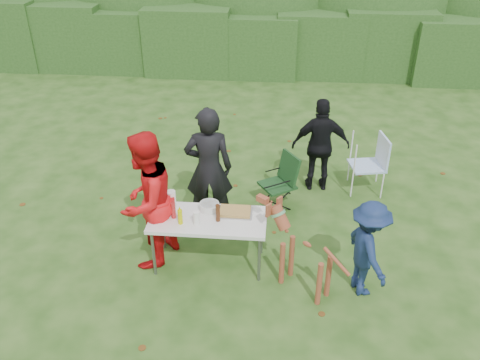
# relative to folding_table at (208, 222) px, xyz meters

# --- Properties ---
(ground) EXTENTS (80.00, 80.00, 0.00)m
(ground) POSITION_rel_folding_table_xyz_m (0.08, -0.10, -0.69)
(ground) COLOR #1E4211
(hedge_row) EXTENTS (22.00, 1.40, 1.70)m
(hedge_row) POSITION_rel_folding_table_xyz_m (0.08, 7.90, 0.16)
(hedge_row) COLOR #23471C
(hedge_row) RESTS_ON ground
(folding_table) EXTENTS (1.50, 0.70, 0.74)m
(folding_table) POSITION_rel_folding_table_xyz_m (0.00, 0.00, 0.00)
(folding_table) COLOR silver
(folding_table) RESTS_ON ground
(person_cook) EXTENTS (0.73, 0.52, 1.87)m
(person_cook) POSITION_rel_folding_table_xyz_m (-0.12, 0.95, 0.25)
(person_cook) COLOR black
(person_cook) RESTS_ON ground
(person_red_jacket) EXTENTS (0.98, 1.10, 1.88)m
(person_red_jacket) POSITION_rel_folding_table_xyz_m (-0.79, 0.03, 0.25)
(person_red_jacket) COLOR red
(person_red_jacket) RESTS_ON ground
(person_black_puffy) EXTENTS (0.95, 0.44, 1.58)m
(person_black_puffy) POSITION_rel_folding_table_xyz_m (1.53, 2.11, 0.11)
(person_black_puffy) COLOR black
(person_black_puffy) RESTS_ON ground
(child) EXTENTS (0.73, 0.95, 1.29)m
(child) POSITION_rel_folding_table_xyz_m (1.99, -0.34, -0.04)
(child) COLOR #15264E
(child) RESTS_ON ground
(dog) EXTENTS (1.17, 1.04, 1.07)m
(dog) POSITION_rel_folding_table_xyz_m (1.25, -0.38, -0.15)
(dog) COLOR brown
(dog) RESTS_ON ground
(camping_chair) EXTENTS (0.76, 0.76, 0.88)m
(camping_chair) POSITION_rel_folding_table_xyz_m (0.86, 1.48, -0.25)
(camping_chair) COLOR #183E1B
(camping_chair) RESTS_ON ground
(lawn_chair) EXTENTS (0.67, 0.67, 0.96)m
(lawn_chair) POSITION_rel_folding_table_xyz_m (2.31, 2.13, -0.20)
(lawn_chair) COLOR #6199E5
(lawn_chair) RESTS_ON ground
(food_tray) EXTENTS (0.45, 0.30, 0.02)m
(food_tray) POSITION_rel_folding_table_xyz_m (0.34, 0.14, 0.06)
(food_tray) COLOR #B7B7BA
(food_tray) RESTS_ON folding_table
(focaccia_bread) EXTENTS (0.40, 0.26, 0.04)m
(focaccia_bread) POSITION_rel_folding_table_xyz_m (0.34, 0.14, 0.09)
(focaccia_bread) COLOR #B18944
(focaccia_bread) RESTS_ON food_tray
(mustard_bottle) EXTENTS (0.06, 0.06, 0.20)m
(mustard_bottle) POSITION_rel_folding_table_xyz_m (-0.33, -0.14, 0.15)
(mustard_bottle) COLOR #BFC803
(mustard_bottle) RESTS_ON folding_table
(ketchup_bottle) EXTENTS (0.06, 0.06, 0.22)m
(ketchup_bottle) POSITION_rel_folding_table_xyz_m (-0.44, -0.02, 0.16)
(ketchup_bottle) COLOR #A91D1F
(ketchup_bottle) RESTS_ON folding_table
(beer_bottle) EXTENTS (0.06, 0.06, 0.24)m
(beer_bottle) POSITION_rel_folding_table_xyz_m (0.14, -0.04, 0.17)
(beer_bottle) COLOR #47230F
(beer_bottle) RESTS_ON folding_table
(paper_towel_roll) EXTENTS (0.12, 0.12, 0.26)m
(paper_towel_roll) POSITION_rel_folding_table_xyz_m (-0.51, 0.19, 0.18)
(paper_towel_roll) COLOR white
(paper_towel_roll) RESTS_ON folding_table
(cup_stack) EXTENTS (0.08, 0.08, 0.18)m
(cup_stack) POSITION_rel_folding_table_xyz_m (-0.12, -0.13, 0.14)
(cup_stack) COLOR white
(cup_stack) RESTS_ON folding_table
(pasta_bowl) EXTENTS (0.26, 0.26, 0.10)m
(pasta_bowl) POSITION_rel_folding_table_xyz_m (-0.01, 0.20, 0.10)
(pasta_bowl) COLOR silver
(pasta_bowl) RESTS_ON folding_table
(plate_stack) EXTENTS (0.24, 0.24, 0.05)m
(plate_stack) POSITION_rel_folding_table_xyz_m (-0.63, -0.04, 0.08)
(plate_stack) COLOR white
(plate_stack) RESTS_ON folding_table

